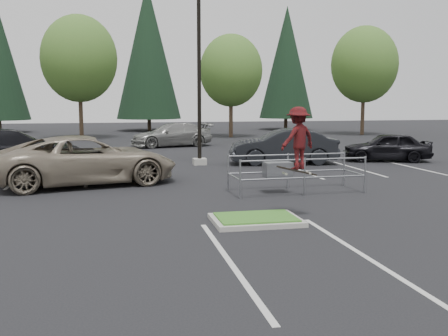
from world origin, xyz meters
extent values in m
plane|color=black|center=(0.00, 0.00, 0.00)|extent=(120.00, 120.00, 0.00)
cube|color=gray|center=(0.00, 0.00, 0.06)|extent=(2.20, 1.60, 0.12)
cube|color=#386720|center=(0.00, 0.00, 0.13)|extent=(1.95, 1.35, 0.05)
cube|color=beige|center=(-4.50, 9.00, 0.00)|extent=(0.12, 5.20, 0.01)
cube|color=beige|center=(-7.20, 9.00, 0.00)|extent=(0.12, 5.20, 0.01)
cube|color=beige|center=(4.50, 9.00, 0.00)|extent=(0.12, 5.20, 0.01)
cube|color=beige|center=(7.20, 9.00, 0.00)|extent=(0.12, 5.20, 0.01)
cube|color=beige|center=(9.90, 9.00, 0.00)|extent=(0.12, 5.20, 0.01)
cube|color=beige|center=(-1.35, -3.00, 0.00)|extent=(0.12, 6.00, 0.01)
cube|color=beige|center=(1.35, -3.00, 0.00)|extent=(0.12, 6.00, 0.01)
cube|color=gray|center=(0.50, 12.00, 0.15)|extent=(0.60, 0.60, 0.30)
cylinder|color=black|center=(0.50, 12.00, 5.00)|extent=(0.18, 0.18, 10.00)
cylinder|color=#38281C|center=(-6.00, 30.50, 1.75)|extent=(0.32, 0.32, 3.50)
ellipsoid|color=#336224|center=(-6.00, 30.50, 6.26)|extent=(5.89, 5.89, 6.77)
sphere|color=#336224|center=(-5.40, 30.20, 5.52)|extent=(3.68, 3.68, 3.68)
sphere|color=#336224|center=(-6.50, 30.90, 5.70)|extent=(4.05, 4.05, 4.05)
cylinder|color=#38281C|center=(6.00, 29.80, 1.52)|extent=(0.32, 0.32, 3.04)
ellipsoid|color=#336224|center=(6.00, 29.80, 5.44)|extent=(5.12, 5.12, 5.89)
sphere|color=#336224|center=(6.60, 29.50, 4.80)|extent=(3.20, 3.20, 3.20)
sphere|color=#336224|center=(5.50, 30.20, 4.96)|extent=(3.52, 3.52, 3.52)
cylinder|color=#38281C|center=(18.00, 30.30, 1.71)|extent=(0.32, 0.32, 3.42)
ellipsoid|color=#336224|center=(18.00, 30.30, 6.12)|extent=(5.76, 5.76, 6.62)
sphere|color=#336224|center=(18.60, 30.00, 5.40)|extent=(3.60, 3.60, 3.60)
sphere|color=#336224|center=(17.50, 30.70, 5.58)|extent=(3.96, 3.96, 3.96)
cylinder|color=#38281C|center=(-14.00, 40.00, 0.60)|extent=(0.36, 0.36, 1.20)
cylinder|color=#38281C|center=(0.00, 40.50, 0.60)|extent=(0.36, 0.36, 1.20)
cone|color=black|center=(0.00, 40.50, 7.85)|extent=(6.38, 6.38, 13.30)
cylinder|color=#38281C|center=(14.00, 39.50, 0.60)|extent=(0.36, 0.36, 1.20)
cone|color=black|center=(14.00, 39.50, 6.85)|extent=(5.50, 5.50, 11.30)
cylinder|color=gray|center=(0.35, 3.17, 0.62)|extent=(0.06, 0.06, 1.23)
cylinder|color=gray|center=(0.30, 4.67, 0.62)|extent=(0.06, 0.06, 1.23)
cylinder|color=gray|center=(2.50, 3.25, 0.62)|extent=(0.06, 0.06, 1.23)
cylinder|color=gray|center=(2.44, 4.75, 0.62)|extent=(0.06, 0.06, 1.23)
cylinder|color=gray|center=(4.64, 3.33, 0.62)|extent=(0.06, 0.06, 1.23)
cylinder|color=gray|center=(4.59, 4.83, 0.62)|extent=(0.06, 0.06, 1.23)
cylinder|color=gray|center=(2.50, 3.25, 0.59)|extent=(4.29, 0.21, 0.05)
cylinder|color=gray|center=(2.50, 3.25, 1.18)|extent=(4.29, 0.21, 0.05)
cylinder|color=gray|center=(2.44, 4.75, 0.59)|extent=(4.29, 0.21, 0.05)
cylinder|color=gray|center=(2.44, 4.75, 1.18)|extent=(4.29, 0.21, 0.05)
cube|color=gray|center=(1.83, 3.98, 0.77)|extent=(0.93, 0.59, 0.51)
cube|color=black|center=(1.20, 0.38, 1.24)|extent=(1.07, 0.39, 0.29)
cylinder|color=beige|center=(0.88, 0.27, 1.18)|extent=(0.06, 0.04, 0.06)
cylinder|color=beige|center=(0.88, 0.49, 1.18)|extent=(0.06, 0.04, 0.06)
cylinder|color=beige|center=(1.52, 0.27, 1.18)|extent=(0.06, 0.04, 0.06)
cylinder|color=beige|center=(1.52, 0.49, 1.18)|extent=(0.06, 0.04, 0.06)
imported|color=maroon|center=(1.20, 0.38, 2.09)|extent=(1.20, 0.97, 1.62)
imported|color=gray|center=(-4.50, 7.00, 0.90)|extent=(6.97, 4.36, 1.80)
imported|color=black|center=(-8.00, 11.50, 0.92)|extent=(6.83, 4.36, 1.84)
imported|color=black|center=(4.50, 11.50, 0.84)|extent=(5.30, 2.42, 1.68)
imported|color=black|center=(10.00, 11.50, 0.73)|extent=(4.60, 2.93, 1.46)
imported|color=gray|center=(0.31, 22.00, 0.78)|extent=(5.72, 3.39, 1.55)
camera|label=1|loc=(-3.44, -12.49, 3.08)|focal=42.00mm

